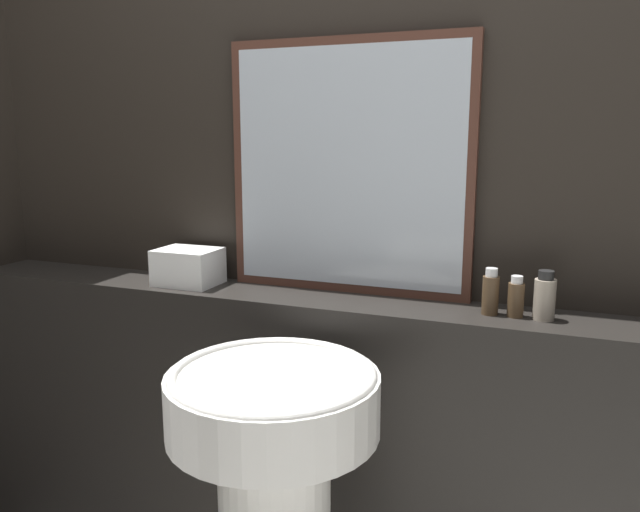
# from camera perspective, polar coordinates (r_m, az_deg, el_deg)

# --- Properties ---
(wall_back) EXTENTS (8.00, 0.06, 2.50)m
(wall_back) POSITION_cam_1_polar(r_m,az_deg,el_deg) (1.88, 1.40, 5.39)
(wall_back) COLOR black
(wall_back) RESTS_ON ground_plane
(vanity_counter) EXTENTS (2.42, 0.23, 0.98)m
(vanity_counter) POSITION_cam_1_polar(r_m,az_deg,el_deg) (1.97, -0.20, -17.62)
(vanity_counter) COLOR black
(vanity_counter) RESTS_ON ground_plane
(pedestal_sink) EXTENTS (0.49, 0.49, 0.91)m
(pedestal_sink) POSITION_cam_1_polar(r_m,az_deg,el_deg) (1.59, -4.17, -21.75)
(pedestal_sink) COLOR silver
(pedestal_sink) RESTS_ON ground_plane
(mirror) EXTENTS (0.72, 0.03, 0.73)m
(mirror) POSITION_cam_1_polar(r_m,az_deg,el_deg) (1.80, 2.57, 8.03)
(mirror) COLOR #47281E
(mirror) RESTS_ON vanity_counter
(towel_stack) EXTENTS (0.19, 0.15, 0.11)m
(towel_stack) POSITION_cam_1_polar(r_m,az_deg,el_deg) (1.97, -11.95, -0.96)
(towel_stack) COLOR white
(towel_stack) RESTS_ON vanity_counter
(shampoo_bottle) EXTENTS (0.04, 0.04, 0.12)m
(shampoo_bottle) POSITION_cam_1_polar(r_m,az_deg,el_deg) (1.67, 15.32, -3.29)
(shampoo_bottle) COLOR #4C3823
(shampoo_bottle) RESTS_ON vanity_counter
(conditioner_bottle) EXTENTS (0.04, 0.04, 0.11)m
(conditioner_bottle) POSITION_cam_1_polar(r_m,az_deg,el_deg) (1.66, 17.48, -3.68)
(conditioner_bottle) COLOR #4C3823
(conditioner_bottle) RESTS_ON vanity_counter
(lotion_bottle) EXTENTS (0.05, 0.05, 0.13)m
(lotion_bottle) POSITION_cam_1_polar(r_m,az_deg,el_deg) (1.66, 19.85, -3.56)
(lotion_bottle) COLOR gray
(lotion_bottle) RESTS_ON vanity_counter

